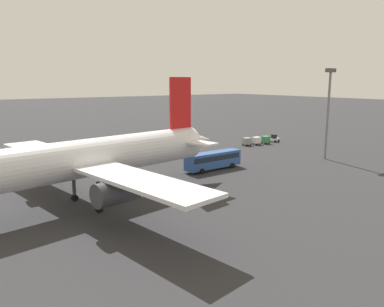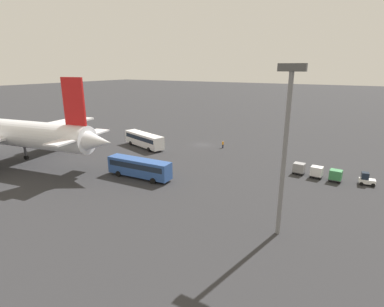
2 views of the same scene
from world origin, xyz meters
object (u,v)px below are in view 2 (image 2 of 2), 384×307
at_px(airplane, 1,132).
at_px(cargo_cart_white, 317,171).
at_px(baggage_tug, 366,179).
at_px(cargo_cart_grey, 299,168).
at_px(shuttle_bus_far, 139,167).
at_px(worker_person, 223,144).
at_px(shuttle_bus_near, 144,139).
at_px(cargo_cart_green, 336,175).

bearing_deg(airplane, cargo_cart_white, -166.98).
relative_size(baggage_tug, cargo_cart_white, 1.21).
bearing_deg(baggage_tug, cargo_cart_grey, -5.63).
height_order(shuttle_bus_far, worker_person, shuttle_bus_far).
bearing_deg(shuttle_bus_far, cargo_cart_white, -152.58).
xyz_separation_m(airplane, cargo_cart_white, (-55.34, -22.88, -5.25)).
bearing_deg(airplane, shuttle_bus_near, -133.12).
height_order(airplane, cargo_cart_grey, airplane).
relative_size(cargo_cart_white, cargo_cart_grey, 1.00).
distance_m(worker_person, cargo_cart_green, 27.71).
bearing_deg(cargo_cart_white, airplane, 22.46).
bearing_deg(shuttle_bus_near, airplane, 73.85).
xyz_separation_m(shuttle_bus_near, cargo_cart_grey, (-36.30, 0.64, -0.83)).
relative_size(airplane, shuttle_bus_far, 4.28).
bearing_deg(cargo_cart_white, shuttle_bus_far, 30.24).
height_order(airplane, worker_person, airplane).
distance_m(baggage_tug, worker_person, 31.62).
distance_m(airplane, worker_person, 46.78).
xyz_separation_m(cargo_cart_green, cargo_cart_white, (3.07, -0.30, 0.00)).
distance_m(worker_person, cargo_cart_white, 24.76).
distance_m(shuttle_bus_far, cargo_cart_white, 31.01).
bearing_deg(airplane, cargo_cart_green, -168.31).
bearing_deg(shuttle_bus_far, cargo_cart_grey, -148.71).
bearing_deg(worker_person, cargo_cart_white, 155.96).
bearing_deg(cargo_cart_grey, shuttle_bus_far, 34.11).
height_order(worker_person, cargo_cart_white, cargo_cart_white).
height_order(shuttle_bus_near, worker_person, shuttle_bus_near).
height_order(cargo_cart_green, cargo_cart_grey, same).
relative_size(airplane, cargo_cart_green, 24.60).
bearing_deg(cargo_cart_white, shuttle_bus_near, -1.59).
height_order(baggage_tug, cargo_cart_white, baggage_tug).
bearing_deg(worker_person, airplane, 45.21).
distance_m(shuttle_bus_near, worker_person, 19.05).
xyz_separation_m(airplane, shuttle_bus_near, (-15.97, -23.97, -4.41)).
height_order(baggage_tug, cargo_cart_green, baggage_tug).
distance_m(cargo_cart_white, cargo_cart_grey, 3.10).
height_order(shuttle_bus_far, cargo_cart_grey, shuttle_bus_far).
xyz_separation_m(shuttle_bus_near, baggage_tug, (-46.96, 0.33, -1.08)).
relative_size(shuttle_bus_far, baggage_tug, 4.77).
distance_m(airplane, shuttle_bus_near, 29.14).
height_order(cargo_cart_white, cargo_cart_grey, same).
xyz_separation_m(baggage_tug, cargo_cart_white, (7.60, 0.76, 0.25)).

